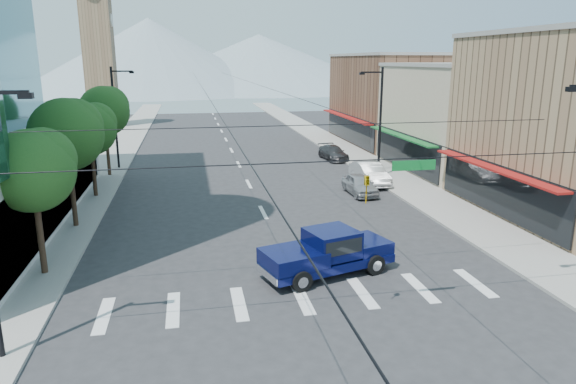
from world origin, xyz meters
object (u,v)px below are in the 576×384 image
at_px(parked_car_near, 360,184).
at_px(parked_car_mid, 370,173).
at_px(pickup_truck, 327,252).
at_px(parked_car_far, 333,153).
at_px(pedestrian, 353,246).

relative_size(parked_car_near, parked_car_mid, 0.83).
bearing_deg(parked_car_mid, parked_car_near, -122.88).
relative_size(pickup_truck, parked_car_near, 1.51).
bearing_deg(parked_car_far, pedestrian, -108.63).
xyz_separation_m(parked_car_near, parked_car_mid, (1.80, 2.89, 0.12)).
height_order(parked_car_near, parked_car_far, parked_car_near).
xyz_separation_m(pedestrian, parked_car_far, (6.29, 25.66, -0.11)).
relative_size(pedestrian, parked_car_near, 0.37).
relative_size(pedestrian, parked_car_far, 0.34).
xyz_separation_m(pickup_truck, parked_car_near, (6.18, 13.58, -0.35)).
bearing_deg(parked_car_near, parked_car_far, 81.36).
xyz_separation_m(pickup_truck, parked_car_mid, (7.98, 16.47, -0.23)).
bearing_deg(pedestrian, pickup_truck, 141.89).
bearing_deg(parked_car_mid, parked_car_far, 89.01).
bearing_deg(pedestrian, parked_car_far, 0.26).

